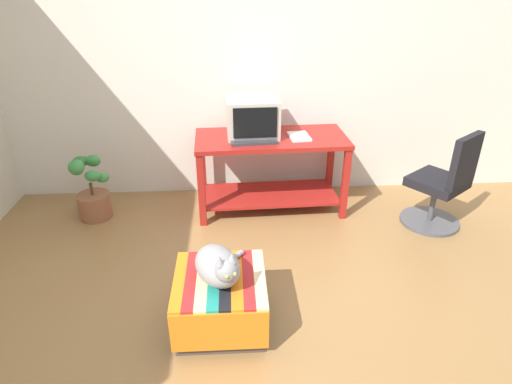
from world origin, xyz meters
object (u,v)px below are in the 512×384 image
object	(u,v)px
desk	(271,160)
tv_monitor	(253,117)
book	(299,136)
cat	(219,266)
office_chair	(443,187)
ottoman_with_blanket	(221,301)
potted_plant	(91,193)
keyboard	(253,141)

from	to	relation	value
desk	tv_monitor	bearing A→B (deg)	158.73
book	cat	world-z (taller)	book
book	cat	xyz separation A→B (m)	(-0.70, -1.52, -0.26)
tv_monitor	book	bearing A→B (deg)	-14.90
desk	office_chair	bearing A→B (deg)	-18.44
tv_monitor	ottoman_with_blanket	world-z (taller)	tv_monitor
book	potted_plant	size ratio (longest dim) A/B	0.40
ottoman_with_blanket	desk	bearing A→B (deg)	73.66
cat	potted_plant	bearing A→B (deg)	105.29
ottoman_with_blanket	cat	xyz separation A→B (m)	(0.00, -0.02, 0.29)
ottoman_with_blanket	potted_plant	bearing A→B (deg)	129.79
cat	potted_plant	world-z (taller)	cat
keyboard	ottoman_with_blanket	bearing A→B (deg)	-107.00
potted_plant	tv_monitor	bearing A→B (deg)	5.90
ottoman_with_blanket	potted_plant	distance (m)	1.88
desk	cat	distance (m)	1.62
desk	cat	size ratio (longest dim) A/B	2.87
keyboard	potted_plant	world-z (taller)	keyboard
potted_plant	office_chair	xyz separation A→B (m)	(3.12, -0.33, 0.14)
keyboard	office_chair	xyz separation A→B (m)	(1.64, -0.28, -0.35)
potted_plant	cat	bearing A→B (deg)	-50.59
keyboard	office_chair	world-z (taller)	office_chair
desk	keyboard	distance (m)	0.33
tv_monitor	potted_plant	bearing A→B (deg)	-176.41
keyboard	tv_monitor	bearing A→B (deg)	82.03
desk	tv_monitor	xyz separation A→B (m)	(-0.16, 0.06, 0.40)
book	ottoman_with_blanket	size ratio (longest dim) A/B	0.41
cat	book	bearing A→B (deg)	41.21
office_chair	keyboard	bearing A→B (deg)	-46.70
desk	office_chair	xyz separation A→B (m)	(1.47, -0.42, -0.11)
office_chair	cat	bearing A→B (deg)	-6.38
desk	keyboard	world-z (taller)	keyboard
book	potted_plant	bearing A→B (deg)	176.35
ottoman_with_blanket	cat	size ratio (longest dim) A/B	1.23
keyboard	desk	bearing A→B (deg)	35.12
keyboard	ottoman_with_blanket	size ratio (longest dim) A/B	0.67
book	potted_plant	distance (m)	1.96
ottoman_with_blanket	office_chair	bearing A→B (deg)	30.20
ottoman_with_blanket	book	bearing A→B (deg)	65.02
office_chair	tv_monitor	bearing A→B (deg)	-53.45
keyboard	cat	distance (m)	1.47
ottoman_with_blanket	cat	distance (m)	0.29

